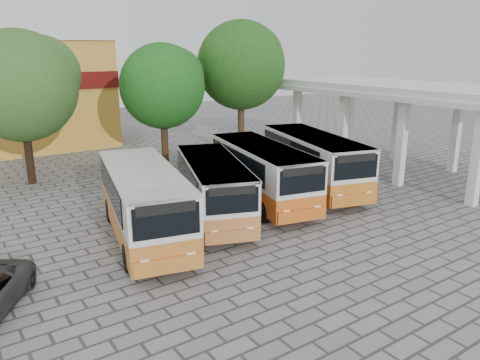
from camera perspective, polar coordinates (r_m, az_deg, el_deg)
ground at (r=21.07m, az=9.58°, el=-5.18°), size 90.00×90.00×0.00m
terminal_shelter at (r=30.40m, az=19.24°, el=10.13°), size 6.80×15.80×5.40m
bus_far_left at (r=18.89m, az=-11.63°, el=-2.33°), size 4.22×8.52×2.92m
bus_centre_left at (r=20.88m, az=-3.27°, el=-0.65°), size 4.73×7.99×2.70m
bus_centre_right at (r=23.01m, az=2.70°, el=1.21°), size 4.07×8.41×2.89m
bus_far_right at (r=25.43m, az=8.92°, el=2.57°), size 4.67×8.78×2.99m
tree_left at (r=28.40m, az=-25.10°, el=10.75°), size 6.34×6.04×8.50m
tree_middle at (r=29.68m, az=-9.37°, el=11.56°), size 5.49×5.23×7.82m
tree_right at (r=32.94m, az=0.21°, el=14.15°), size 6.34×6.04×9.34m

